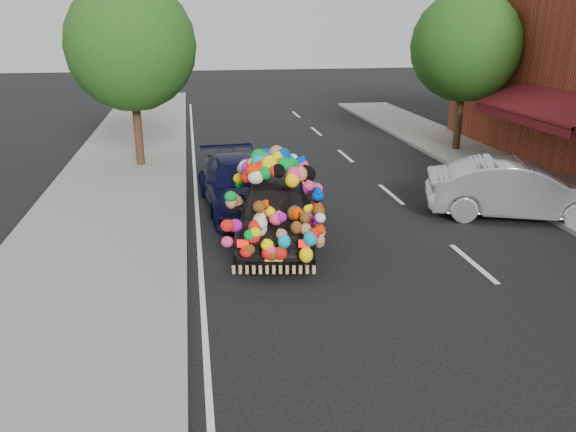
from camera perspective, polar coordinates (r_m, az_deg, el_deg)
ground at (r=11.17m, az=1.60°, el=-6.10°), size 100.00×100.00×0.00m
sidewalk at (r=11.19m, az=-20.72°, el=-7.05°), size 4.00×60.00×0.12m
kerb at (r=10.96m, az=-10.62°, el=-6.59°), size 0.15×60.00×0.13m
lane_markings at (r=12.34m, az=18.28°, el=-4.55°), size 6.00×50.00×0.01m
tree_near_sidewalk at (r=19.48m, az=-15.70°, el=16.31°), size 4.20×4.20×6.13m
tree_far_b at (r=22.29m, az=17.61°, el=16.08°), size 4.00×4.00×5.90m
plush_art_car at (r=12.58m, az=-1.25°, el=2.09°), size 2.80×4.75×2.10m
navy_sedan at (r=15.01m, az=-4.99°, el=3.24°), size 2.24×4.72×1.33m
silver_hatchback at (r=15.38m, az=22.30°, el=2.54°), size 4.76×2.98×1.48m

